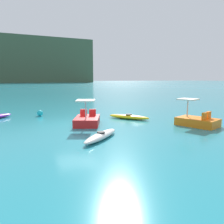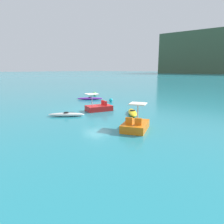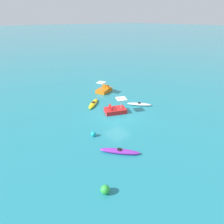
{
  "view_description": "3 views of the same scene",
  "coord_description": "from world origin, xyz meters",
  "px_view_note": "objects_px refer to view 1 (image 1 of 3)",
  "views": [
    {
      "loc": [
        -3.43,
        -13.85,
        2.94
      ],
      "look_at": [
        2.8,
        0.53,
        0.59
      ],
      "focal_mm": 35.45,
      "sensor_mm": 36.0,
      "label": 1
    },
    {
      "loc": [
        14.18,
        -14.49,
        3.96
      ],
      "look_at": [
        2.82,
        -0.87,
        0.24
      ],
      "focal_mm": 32.87,
      "sensor_mm": 36.0,
      "label": 2
    },
    {
      "loc": [
        -14.32,
        12.47,
        9.9
      ],
      "look_at": [
        0.15,
        0.63,
        0.55
      ],
      "focal_mm": 30.36,
      "sensor_mm": 36.0,
      "label": 3
    }
  ],
  "objects_px": {
    "kayak_yellow": "(129,117)",
    "pedal_boat_red": "(87,120)",
    "pedal_boat_orange": "(197,121)",
    "buoy_cyan": "(40,113)",
    "kayak_white": "(101,136)"
  },
  "relations": [
    {
      "from": "kayak_yellow",
      "to": "pedal_boat_red",
      "type": "xyz_separation_m",
      "value": [
        -3.43,
        -0.77,
        0.17
      ]
    },
    {
      "from": "pedal_boat_orange",
      "to": "buoy_cyan",
      "type": "xyz_separation_m",
      "value": [
        -8.75,
        7.85,
        -0.1
      ]
    },
    {
      "from": "kayak_yellow",
      "to": "buoy_cyan",
      "type": "relative_size",
      "value": 6.22
    },
    {
      "from": "kayak_yellow",
      "to": "kayak_white",
      "type": "xyz_separation_m",
      "value": [
        -3.82,
        -4.34,
        -0.0
      ]
    },
    {
      "from": "kayak_yellow",
      "to": "pedal_boat_orange",
      "type": "relative_size",
      "value": 1.04
    },
    {
      "from": "buoy_cyan",
      "to": "pedal_boat_orange",
      "type": "bearing_deg",
      "value": -41.9
    },
    {
      "from": "pedal_boat_red",
      "to": "pedal_boat_orange",
      "type": "bearing_deg",
      "value": -26.13
    },
    {
      "from": "kayak_white",
      "to": "pedal_boat_orange",
      "type": "bearing_deg",
      "value": 4.28
    },
    {
      "from": "pedal_boat_orange",
      "to": "pedal_boat_red",
      "type": "bearing_deg",
      "value": 153.87
    },
    {
      "from": "kayak_white",
      "to": "kayak_yellow",
      "type": "bearing_deg",
      "value": 48.64
    },
    {
      "from": "kayak_yellow",
      "to": "pedal_boat_orange",
      "type": "height_order",
      "value": "pedal_boat_orange"
    },
    {
      "from": "pedal_boat_orange",
      "to": "buoy_cyan",
      "type": "bearing_deg",
      "value": 138.1
    },
    {
      "from": "pedal_boat_orange",
      "to": "buoy_cyan",
      "type": "distance_m",
      "value": 11.76
    },
    {
      "from": "kayak_white",
      "to": "pedal_boat_red",
      "type": "xyz_separation_m",
      "value": [
        0.39,
        3.58,
        0.17
      ]
    },
    {
      "from": "kayak_yellow",
      "to": "pedal_boat_red",
      "type": "distance_m",
      "value": 3.52
    }
  ]
}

